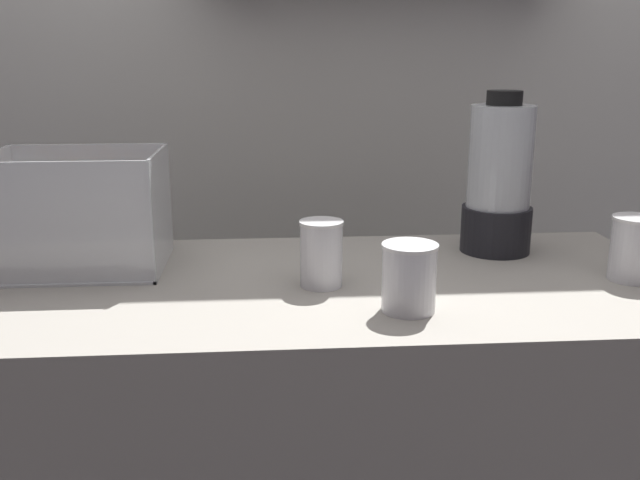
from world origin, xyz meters
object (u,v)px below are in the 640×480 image
(juice_cup_orange_middle, at_px, (634,251))
(juice_cup_pomegranate_far_left, at_px, (322,257))
(carrot_display_bin, at_px, (81,232))
(blender_pitcher, at_px, (499,183))
(juice_cup_beet_left, at_px, (409,282))

(juice_cup_orange_middle, bearing_deg, juice_cup_pomegranate_far_left, 179.04)
(carrot_display_bin, relative_size, blender_pitcher, 0.96)
(juice_cup_beet_left, bearing_deg, blender_pitcher, 52.95)
(carrot_display_bin, xyz_separation_m, juice_cup_pomegranate_far_left, (0.48, -0.15, -0.02))
(carrot_display_bin, relative_size, juice_cup_pomegranate_far_left, 2.66)
(carrot_display_bin, bearing_deg, juice_cup_orange_middle, -8.61)
(juice_cup_pomegranate_far_left, bearing_deg, juice_cup_beet_left, -46.30)
(blender_pitcher, bearing_deg, carrot_display_bin, -176.49)
(juice_cup_beet_left, relative_size, juice_cup_orange_middle, 0.94)
(carrot_display_bin, xyz_separation_m, blender_pitcher, (0.88, 0.05, 0.08))
(juice_cup_pomegranate_far_left, height_order, juice_cup_beet_left, juice_cup_pomegranate_far_left)
(blender_pitcher, bearing_deg, juice_cup_pomegranate_far_left, -152.59)
(juice_cup_orange_middle, bearing_deg, blender_pitcher, 132.62)
(juice_cup_beet_left, bearing_deg, juice_cup_pomegranate_far_left, 133.70)
(blender_pitcher, distance_m, juice_cup_beet_left, 0.45)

